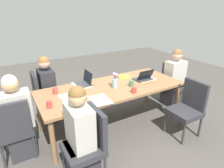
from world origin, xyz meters
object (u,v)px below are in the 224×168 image
Objects in this scene: chair_far_left_near at (89,141)px; person_head_left_right_near at (174,81)px; laptop_head_left_right_near at (144,78)px; chair_far_right_mid at (188,106)px; chair_head_right_left_far at (14,127)px; book_red_cover at (124,77)px; person_near_left_mid at (48,93)px; coffee_mug_near_left at (132,83)px; coffee_mug_centre_left at (55,91)px; coffee_mug_near_right at (49,104)px; person_far_left_near at (81,139)px; chair_head_left_right_near at (173,81)px; person_head_right_left_far at (18,122)px; coffee_mug_centre_right at (134,90)px; dining_table at (112,90)px; laptop_near_left_mid at (84,82)px; flower_vase at (115,80)px; chair_near_left_mid at (43,94)px.

chair_far_left_near is 2.42m from person_head_left_right_near.
chair_far_right_mid is at bearing 108.39° from laptop_head_left_right_near.
chair_head_right_left_far is 1.98m from book_red_cover.
coffee_mug_near_left is at bearing 143.11° from person_near_left_mid.
coffee_mug_centre_left is (1.80, -1.04, 0.27)m from chair_far_right_mid.
person_far_left_near is at bearing 109.52° from coffee_mug_near_right.
person_far_left_near is 2.56m from chair_head_left_right_near.
person_far_left_near reaches higher than chair_head_right_left_far.
coffee_mug_near_left reaches higher than coffee_mug_near_right.
coffee_mug_near_right is 1.55m from book_red_cover.
coffee_mug_near_left is 1.07× the size of coffee_mug_near_right.
person_head_left_right_near is (-2.95, -0.00, 0.00)m from person_head_right_left_far.
coffee_mug_near_left is 0.26m from coffee_mug_centre_right.
person_far_left_near is at bearing -38.76° from chair_far_left_near.
person_head_left_right_near is 2.57m from coffee_mug_near_right.
coffee_mug_centre_left is (0.01, -0.97, 0.25)m from person_far_left_near.
person_far_left_near reaches higher than dining_table.
person_head_left_right_near is at bearing -178.50° from chair_head_right_left_far.
laptop_near_left_mid is at bearing 143.03° from person_near_left_mid.
person_near_left_mid is at bearing -89.05° from person_far_left_near.
person_near_left_mid is 1.56m from coffee_mug_centre_right.
chair_far_left_near and chair_head_left_right_near have the same top height.
person_head_left_right_near reaches higher than laptop_head_left_right_near.
laptop_head_left_right_near reaches higher than chair_head_right_left_far.
person_head_right_left_far is at bearing -0.53° from dining_table.
flower_vase is at bearing 4.56° from laptop_head_left_right_near.
coffee_mug_centre_right reaches higher than dining_table.
chair_head_left_right_near is at bearing -173.26° from laptop_head_left_right_near.
coffee_mug_centre_right is at bearing 166.68° from person_head_right_left_far.
chair_near_left_mid is at bearing 1.13° from book_red_cover.
coffee_mug_centre_left reaches higher than dining_table.
person_far_left_near is 1.65m from book_red_cover.
coffee_mug_near_right is 1.00× the size of coffee_mug_centre_right.
chair_head_right_left_far is (0.63, 0.81, -0.03)m from person_near_left_mid.
chair_far_left_near is 1.56m from person_near_left_mid.
chair_head_left_right_near is at bearing -173.93° from coffee_mug_near_right.
person_head_right_left_far is at bearing -19.31° from chair_far_right_mid.
dining_table is at bearing 179.47° from person_head_right_left_far.
dining_table is at bearing -41.71° from chair_far_right_mid.
chair_far_left_near is at bearing 24.20° from coffee_mug_centre_right.
flower_vase is at bearing -173.60° from coffee_mug_near_right.
coffee_mug_centre_right reaches higher than book_red_cover.
chair_head_left_right_near is 3.33× the size of flower_vase.
coffee_mug_near_left is (-1.26, 0.95, 0.28)m from chair_near_left_mid.
laptop_near_left_mid is (-1.17, -0.40, 0.27)m from chair_head_right_left_far.
book_red_cover is at bearing -146.64° from dining_table.
person_near_left_mid reaches higher than coffee_mug_centre_left.
coffee_mug_near_left reaches higher than coffee_mug_centre_right.
laptop_head_left_right_near is 0.60m from coffee_mug_centre_right.
laptop_near_left_mid is (-0.44, -1.15, 0.27)m from chair_far_left_near.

